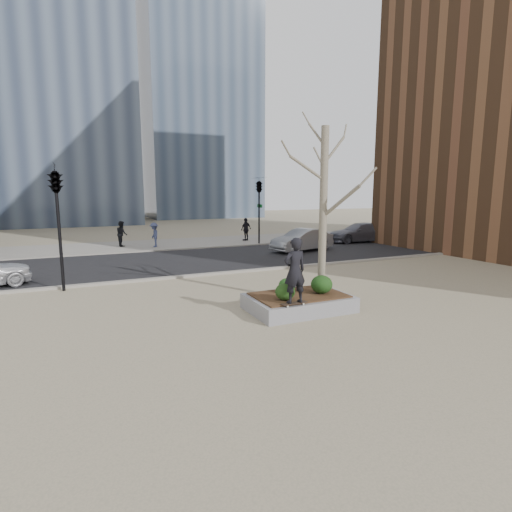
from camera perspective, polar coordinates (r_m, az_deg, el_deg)
name	(u,v)px	position (r m, az deg, el deg)	size (l,w,h in m)	color
ground	(269,314)	(11.79, 1.86, -8.31)	(120.00, 120.00, 0.00)	gray
street	(183,261)	(20.98, -10.40, -0.69)	(60.00, 8.00, 0.02)	black
far_sidewalk	(157,245)	(27.75, -13.98, 1.57)	(60.00, 6.00, 0.02)	gray
planter	(299,303)	(12.19, 6.11, -6.67)	(3.00, 2.00, 0.45)	gray
planter_mulch	(299,295)	(12.12, 6.13, -5.56)	(2.70, 1.70, 0.04)	#382314
sycamore_tree	(324,183)	(12.52, 9.68, 10.18)	(2.80, 2.80, 6.60)	gray
shrub_left	(285,292)	(11.40, 4.19, -5.12)	(0.57, 0.57, 0.48)	black
shrub_middle	(287,285)	(12.27, 4.44, -4.20)	(0.51, 0.51, 0.44)	#153B12
shrub_right	(322,284)	(12.27, 9.36, -4.02)	(0.65, 0.65, 0.55)	#133912
skateboard	(294,304)	(11.09, 5.48, -6.84)	(0.78, 0.20, 0.07)	black
skateboarder	(295,271)	(10.87, 5.56, -2.08)	(0.66, 0.43, 1.80)	black
car_silver	(302,240)	(24.07, 6.62, 2.28)	(1.41, 4.03, 1.33)	#93959A
car_third	(360,232)	(29.29, 14.58, 3.27)	(1.88, 4.63, 1.34)	#565662
pedestrian_a	(122,234)	(27.42, -18.62, 3.04)	(0.80, 0.63, 1.65)	black
pedestrian_b	(154,235)	(26.51, -14.32, 2.95)	(1.01, 0.58, 1.57)	#3D476F
pedestrian_c	(246,229)	(29.12, -1.44, 3.85)	(0.97, 0.40, 1.65)	black
traffic_light_near	(59,229)	(15.72, -26.30, 3.51)	(0.60, 2.48, 4.50)	black
traffic_light_far	(259,211)	(27.25, 0.44, 6.43)	(0.60, 2.48, 4.50)	black
building_glass_a	(49,15)	(55.42, -27.51, 28.18)	(16.00, 16.00, 45.00)	slate
building_glass_b	(193,17)	(65.08, -8.94, 30.64)	(15.00, 15.00, 55.00)	slate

